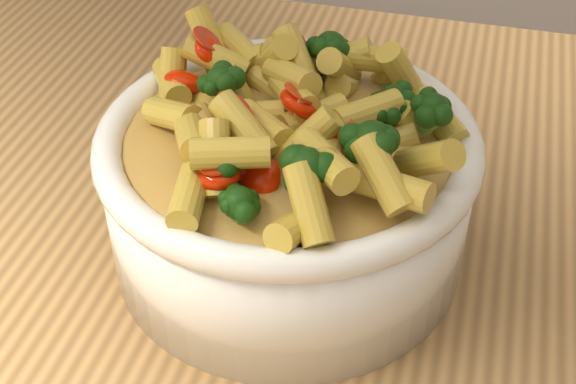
# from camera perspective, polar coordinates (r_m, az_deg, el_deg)

# --- Properties ---
(table) EXTENTS (1.20, 0.80, 0.90)m
(table) POSITION_cam_1_polar(r_m,az_deg,el_deg) (0.63, -2.30, -12.08)
(table) COLOR tan
(table) RESTS_ON ground
(serving_bowl) EXTENTS (0.24, 0.24, 0.11)m
(serving_bowl) POSITION_cam_1_polar(r_m,az_deg,el_deg) (0.53, 0.00, 0.11)
(serving_bowl) COLOR white
(serving_bowl) RESTS_ON table
(pasta_salad) EXTENTS (0.19, 0.19, 0.04)m
(pasta_salad) POSITION_cam_1_polar(r_m,az_deg,el_deg) (0.49, 0.00, 6.04)
(pasta_salad) COLOR gold
(pasta_salad) RESTS_ON serving_bowl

